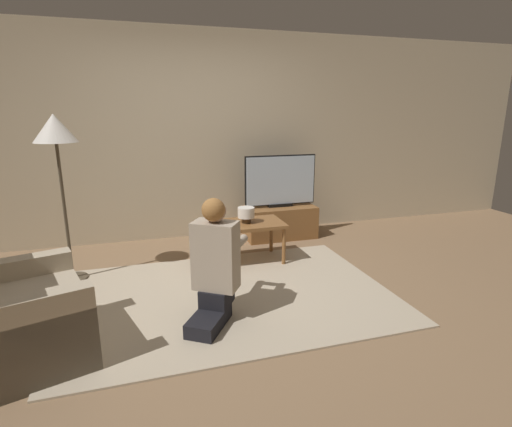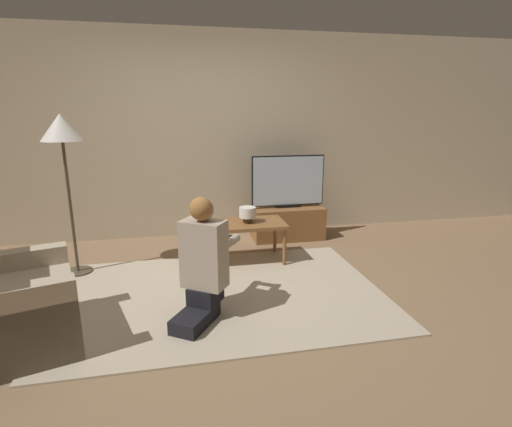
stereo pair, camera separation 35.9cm
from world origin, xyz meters
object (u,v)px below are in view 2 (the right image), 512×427
at_px(tv, 288,181).
at_px(coffee_table, 241,227).
at_px(armchair, 11,305).
at_px(person_kneeling, 203,261).
at_px(table_lamp, 248,213).
at_px(floor_lamp, 62,139).

height_order(tv, coffee_table, tv).
height_order(coffee_table, armchair, armchair).
bearing_deg(coffee_table, person_kneeling, -113.60).
xyz_separation_m(tv, table_lamp, (-0.66, -0.74, -0.20)).
xyz_separation_m(tv, coffee_table, (-0.73, -0.73, -0.35)).
bearing_deg(person_kneeling, armchair, 39.35).
distance_m(armchair, table_lamp, 2.30).
bearing_deg(table_lamp, armchair, -146.52).
xyz_separation_m(floor_lamp, armchair, (-0.14, -1.30, -1.05)).
bearing_deg(table_lamp, coffee_table, 172.73).
bearing_deg(tv, coffee_table, -134.89).
xyz_separation_m(coffee_table, person_kneeling, (-0.49, -1.13, 0.08)).
bearing_deg(coffee_table, floor_lamp, 178.80).
bearing_deg(armchair, table_lamp, -73.60).
relative_size(person_kneeling, table_lamp, 5.45).
bearing_deg(floor_lamp, tv, 16.06).
xyz_separation_m(coffee_table, floor_lamp, (-1.70, 0.04, 0.96)).
height_order(coffee_table, floor_lamp, floor_lamp).
relative_size(armchair, person_kneeling, 1.07).
bearing_deg(armchair, coffee_table, -72.43).
height_order(tv, table_lamp, tv).
bearing_deg(person_kneeling, tv, -89.95).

